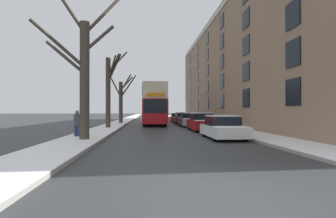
{
  "coord_description": "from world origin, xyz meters",
  "views": [
    {
      "loc": [
        -1.6,
        -4.93,
        1.62
      ],
      "look_at": [
        0.45,
        20.26,
        1.79
      ],
      "focal_mm": 28.0,
      "sensor_mm": 36.0,
      "label": 1
    }
  ],
  "objects_px": {
    "parked_car_1": "(201,122)",
    "parked_car_0": "(223,128)",
    "bare_tree_left_1": "(109,89)",
    "pedestrian_left_sidewalk": "(77,123)",
    "bare_tree_left_0": "(83,71)",
    "bare_tree_left_2": "(122,99)",
    "oncoming_van": "(150,112)",
    "parked_car_2": "(190,120)",
    "parked_car_3": "(183,119)",
    "parked_car_4": "(177,118)",
    "double_decker_bus": "(154,103)"
  },
  "relations": [
    {
      "from": "double_decker_bus",
      "to": "parked_car_1",
      "type": "height_order",
      "value": "double_decker_bus"
    },
    {
      "from": "double_decker_bus",
      "to": "parked_car_3",
      "type": "height_order",
      "value": "double_decker_bus"
    },
    {
      "from": "parked_car_0",
      "to": "oncoming_van",
      "type": "xyz_separation_m",
      "value": [
        -3.9,
        35.25,
        0.69
      ]
    },
    {
      "from": "bare_tree_left_2",
      "to": "parked_car_4",
      "type": "distance_m",
      "value": 9.91
    },
    {
      "from": "bare_tree_left_1",
      "to": "bare_tree_left_2",
      "type": "xyz_separation_m",
      "value": [
        0.24,
        8.94,
        -0.5
      ]
    },
    {
      "from": "parked_car_1",
      "to": "parked_car_2",
      "type": "relative_size",
      "value": 1.05
    },
    {
      "from": "parked_car_1",
      "to": "parked_car_0",
      "type": "bearing_deg",
      "value": -90.0
    },
    {
      "from": "parked_car_2",
      "to": "pedestrian_left_sidewalk",
      "type": "relative_size",
      "value": 2.52
    },
    {
      "from": "parked_car_1",
      "to": "pedestrian_left_sidewalk",
      "type": "bearing_deg",
      "value": -146.44
    },
    {
      "from": "bare_tree_left_1",
      "to": "pedestrian_left_sidewalk",
      "type": "height_order",
      "value": "bare_tree_left_1"
    },
    {
      "from": "double_decker_bus",
      "to": "bare_tree_left_0",
      "type": "bearing_deg",
      "value": -103.67
    },
    {
      "from": "bare_tree_left_0",
      "to": "parked_car_4",
      "type": "bearing_deg",
      "value": 72.53
    },
    {
      "from": "parked_car_0",
      "to": "double_decker_bus",
      "type": "bearing_deg",
      "value": 102.91
    },
    {
      "from": "parked_car_0",
      "to": "parked_car_1",
      "type": "distance_m",
      "value": 6.04
    },
    {
      "from": "bare_tree_left_2",
      "to": "pedestrian_left_sidewalk",
      "type": "relative_size",
      "value": 3.72
    },
    {
      "from": "oncoming_van",
      "to": "double_decker_bus",
      "type": "bearing_deg",
      "value": -89.14
    },
    {
      "from": "parked_car_3",
      "to": "oncoming_van",
      "type": "distance_m",
      "value": 18.56
    },
    {
      "from": "parked_car_0",
      "to": "pedestrian_left_sidewalk",
      "type": "relative_size",
      "value": 2.51
    },
    {
      "from": "parked_car_2",
      "to": "parked_car_3",
      "type": "height_order",
      "value": "parked_car_2"
    },
    {
      "from": "parked_car_3",
      "to": "bare_tree_left_1",
      "type": "bearing_deg",
      "value": -131.75
    },
    {
      "from": "bare_tree_left_1",
      "to": "parked_car_4",
      "type": "xyz_separation_m",
      "value": [
        7.74,
        14.93,
        -2.96
      ]
    },
    {
      "from": "bare_tree_left_1",
      "to": "pedestrian_left_sidewalk",
      "type": "relative_size",
      "value": 4.36
    },
    {
      "from": "oncoming_van",
      "to": "pedestrian_left_sidewalk",
      "type": "distance_m",
      "value": 35.1
    },
    {
      "from": "bare_tree_left_1",
      "to": "parked_car_2",
      "type": "distance_m",
      "value": 8.93
    },
    {
      "from": "bare_tree_left_0",
      "to": "bare_tree_left_2",
      "type": "distance_m",
      "value": 18.51
    },
    {
      "from": "pedestrian_left_sidewalk",
      "to": "parked_car_0",
      "type": "bearing_deg",
      "value": 5.69
    },
    {
      "from": "bare_tree_left_1",
      "to": "oncoming_van",
      "type": "distance_m",
      "value": 27.17
    },
    {
      "from": "parked_car_3",
      "to": "pedestrian_left_sidewalk",
      "type": "xyz_separation_m",
      "value": [
        -8.42,
        -16.67,
        0.24
      ]
    },
    {
      "from": "parked_car_4",
      "to": "parked_car_1",
      "type": "bearing_deg",
      "value": -90.0
    },
    {
      "from": "bare_tree_left_0",
      "to": "parked_car_2",
      "type": "distance_m",
      "value": 15.36
    },
    {
      "from": "bare_tree_left_2",
      "to": "parked_car_2",
      "type": "xyz_separation_m",
      "value": [
        7.5,
        -5.55,
        -2.39
      ]
    },
    {
      "from": "parked_car_1",
      "to": "double_decker_bus",
      "type": "bearing_deg",
      "value": 110.4
    },
    {
      "from": "parked_car_4",
      "to": "oncoming_van",
      "type": "relative_size",
      "value": 0.92
    },
    {
      "from": "parked_car_3",
      "to": "pedestrian_left_sidewalk",
      "type": "height_order",
      "value": "pedestrian_left_sidewalk"
    },
    {
      "from": "oncoming_van",
      "to": "pedestrian_left_sidewalk",
      "type": "bearing_deg",
      "value": -97.4
    },
    {
      "from": "bare_tree_left_0",
      "to": "bare_tree_left_2",
      "type": "xyz_separation_m",
      "value": [
        0.21,
        18.5,
        -0.59
      ]
    },
    {
      "from": "pedestrian_left_sidewalk",
      "to": "bare_tree_left_1",
      "type": "bearing_deg",
      "value": 93.84
    },
    {
      "from": "parked_car_0",
      "to": "parked_car_1",
      "type": "height_order",
      "value": "parked_car_1"
    },
    {
      "from": "parked_car_2",
      "to": "parked_car_4",
      "type": "distance_m",
      "value": 11.54
    },
    {
      "from": "bare_tree_left_1",
      "to": "parked_car_1",
      "type": "distance_m",
      "value": 8.61
    },
    {
      "from": "bare_tree_left_1",
      "to": "parked_car_0",
      "type": "relative_size",
      "value": 1.74
    },
    {
      "from": "bare_tree_left_0",
      "to": "bare_tree_left_1",
      "type": "relative_size",
      "value": 1.13
    },
    {
      "from": "pedestrian_left_sidewalk",
      "to": "oncoming_van",
      "type": "bearing_deg",
      "value": 91.34
    },
    {
      "from": "parked_car_1",
      "to": "parked_car_3",
      "type": "distance_m",
      "value": 11.09
    },
    {
      "from": "parked_car_1",
      "to": "parked_car_2",
      "type": "bearing_deg",
      "value": 90.0
    },
    {
      "from": "parked_car_4",
      "to": "parked_car_0",
      "type": "bearing_deg",
      "value": -90.0
    },
    {
      "from": "parked_car_1",
      "to": "oncoming_van",
      "type": "xyz_separation_m",
      "value": [
        -3.9,
        29.22,
        0.65
      ]
    },
    {
      "from": "double_decker_bus",
      "to": "parked_car_2",
      "type": "bearing_deg",
      "value": -47.21
    },
    {
      "from": "oncoming_van",
      "to": "pedestrian_left_sidewalk",
      "type": "height_order",
      "value": "oncoming_van"
    },
    {
      "from": "bare_tree_left_1",
      "to": "parked_car_3",
      "type": "bearing_deg",
      "value": 48.25
    }
  ]
}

